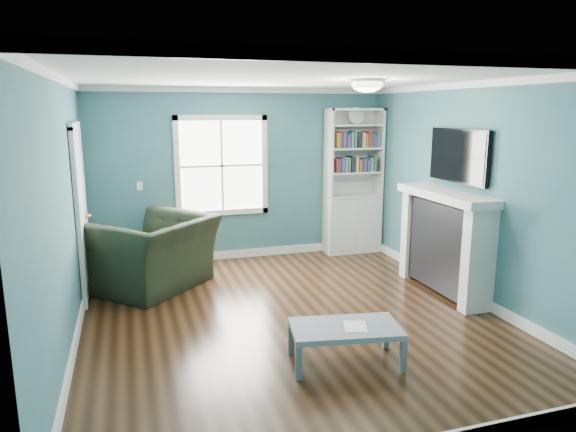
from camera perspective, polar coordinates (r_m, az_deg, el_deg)
name	(u,v)px	position (r m, az deg, el deg)	size (l,w,h in m)	color
floor	(291,317)	(5.85, 0.35, -11.13)	(5.00, 5.00, 0.00)	black
room_walls	(291,176)	(5.44, 0.37, 4.41)	(5.00, 5.00, 5.00)	#2F5B67
trim	(291,208)	(5.49, 0.37, 0.84)	(4.50, 5.00, 2.60)	white
window	(222,166)	(7.78, -7.36, 5.55)	(1.40, 0.06, 1.50)	white
bookshelf	(353,196)	(8.29, 7.20, 2.26)	(0.90, 0.35, 2.31)	silver
fireplace	(445,243)	(6.71, 17.01, -2.93)	(0.44, 1.58, 1.30)	black
tv	(459,156)	(6.60, 18.45, 6.36)	(0.06, 1.10, 0.65)	black
door	(81,211)	(6.67, -22.04, 0.49)	(0.12, 0.98, 2.17)	silver
ceiling_fixture	(367,84)	(5.83, 8.80, 14.30)	(0.38, 0.38, 0.15)	white
light_switch	(140,186)	(7.70, -16.15, 3.24)	(0.08, 0.01, 0.12)	white
recliner	(153,241)	(6.82, -14.76, -2.72)	(1.41, 0.92, 1.24)	black
coffee_table	(345,331)	(4.79, 6.39, -12.56)	(1.06, 0.70, 0.36)	#505960
paper_sheet	(355,326)	(4.77, 7.48, -12.06)	(0.20, 0.25, 0.00)	white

